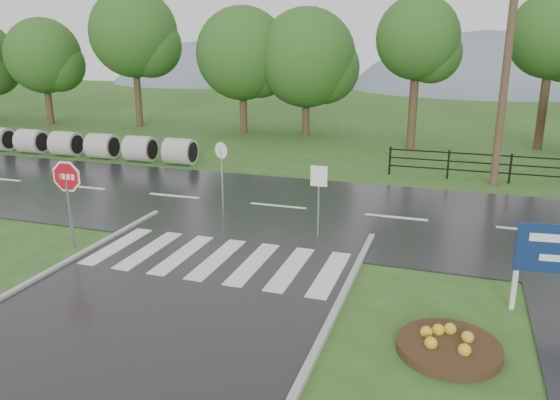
% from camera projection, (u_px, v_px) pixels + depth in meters
% --- Properties ---
extents(ground, '(120.00, 120.00, 0.00)m').
position_uv_depth(ground, '(98.00, 365.00, 9.61)').
color(ground, '#2C571D').
rests_on(ground, ground).
extents(main_road, '(90.00, 8.00, 0.04)m').
position_uv_depth(main_road, '(278.00, 207.00, 18.72)').
color(main_road, black).
rests_on(main_road, ground).
extents(crosswalk, '(6.50, 2.80, 0.02)m').
position_uv_depth(crosswalk, '(217.00, 259.00, 14.15)').
color(crosswalk, silver).
rests_on(crosswalk, ground).
extents(fence_west, '(9.58, 0.08, 1.20)m').
position_uv_depth(fence_west, '(511.00, 166.00, 21.65)').
color(fence_west, black).
rests_on(fence_west, ground).
extents(hills, '(102.00, 48.00, 48.00)m').
position_uv_depth(hills, '(435.00, 206.00, 72.16)').
color(hills, slate).
rests_on(hills, ground).
extents(treeline, '(83.20, 5.20, 10.00)m').
position_uv_depth(treeline, '(372.00, 140.00, 31.18)').
color(treeline, '#235019').
rests_on(treeline, ground).
extents(culvert_pipes, '(11.80, 1.20, 1.20)m').
position_uv_depth(culvert_pipes, '(84.00, 145.00, 26.62)').
color(culvert_pipes, '#9E9B93').
rests_on(culvert_pipes, ground).
extents(stop_sign, '(1.16, 0.07, 2.61)m').
position_uv_depth(stop_sign, '(67.00, 184.00, 14.55)').
color(stop_sign, '#939399').
rests_on(stop_sign, ground).
extents(flower_bed, '(1.89, 1.89, 0.38)m').
position_uv_depth(flower_bed, '(449.00, 346.00, 9.98)').
color(flower_bed, '#332111').
rests_on(flower_bed, ground).
extents(reg_sign_small, '(0.48, 0.05, 2.16)m').
position_uv_depth(reg_sign_small, '(319.00, 188.00, 15.32)').
color(reg_sign_small, '#939399').
rests_on(reg_sign_small, ground).
extents(reg_sign_round, '(0.52, 0.20, 2.33)m').
position_uv_depth(reg_sign_round, '(222.00, 168.00, 17.93)').
color(reg_sign_round, '#939399').
rests_on(reg_sign_round, ground).
extents(utility_pole_east, '(1.59, 0.34, 8.98)m').
position_uv_depth(utility_pole_east, '(506.00, 67.00, 20.30)').
color(utility_pole_east, '#473523').
rests_on(utility_pole_east, ground).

